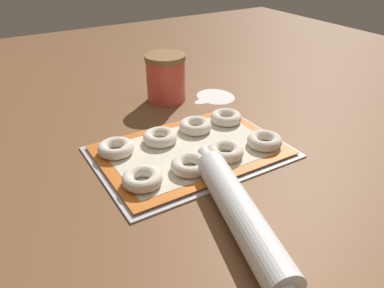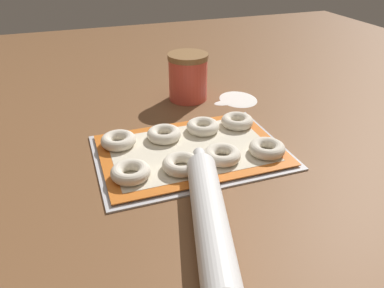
% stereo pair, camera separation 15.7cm
% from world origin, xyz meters
% --- Properties ---
extents(ground_plane, '(2.80, 2.80, 0.00)m').
position_xyz_m(ground_plane, '(0.00, 0.00, 0.00)').
color(ground_plane, brown).
extents(baking_tray, '(0.44, 0.31, 0.01)m').
position_xyz_m(baking_tray, '(0.00, 0.01, 0.00)').
color(baking_tray, silver).
rests_on(baking_tray, ground_plane).
extents(baking_mat, '(0.42, 0.29, 0.00)m').
position_xyz_m(baking_mat, '(0.00, 0.01, 0.01)').
color(baking_mat, orange).
rests_on(baking_mat, baking_tray).
extents(bagel_front_far_left, '(0.08, 0.08, 0.03)m').
position_xyz_m(bagel_front_far_left, '(-0.16, -0.05, 0.02)').
color(bagel_front_far_left, silver).
rests_on(bagel_front_far_left, baking_mat).
extents(bagel_front_mid_left, '(0.08, 0.08, 0.03)m').
position_xyz_m(bagel_front_mid_left, '(-0.05, -0.06, 0.02)').
color(bagel_front_mid_left, silver).
rests_on(bagel_front_mid_left, baking_mat).
extents(bagel_front_mid_right, '(0.08, 0.08, 0.03)m').
position_xyz_m(bagel_front_mid_right, '(0.05, -0.05, 0.02)').
color(bagel_front_mid_right, silver).
rests_on(bagel_front_mid_right, baking_mat).
extents(bagel_front_far_right, '(0.08, 0.08, 0.03)m').
position_xyz_m(bagel_front_far_right, '(0.16, -0.06, 0.02)').
color(bagel_front_far_right, silver).
rests_on(bagel_front_far_right, baking_mat).
extents(bagel_back_far_left, '(0.08, 0.08, 0.03)m').
position_xyz_m(bagel_back_far_left, '(-0.16, 0.09, 0.02)').
color(bagel_back_far_left, silver).
rests_on(bagel_back_far_left, baking_mat).
extents(bagel_back_mid_left, '(0.08, 0.08, 0.03)m').
position_xyz_m(bagel_back_mid_left, '(-0.05, 0.08, 0.02)').
color(bagel_back_mid_left, silver).
rests_on(bagel_back_mid_left, baking_mat).
extents(bagel_back_mid_right, '(0.08, 0.08, 0.03)m').
position_xyz_m(bagel_back_mid_right, '(0.06, 0.09, 0.02)').
color(bagel_back_mid_right, silver).
rests_on(bagel_back_mid_right, baking_mat).
extents(bagel_back_far_right, '(0.08, 0.08, 0.03)m').
position_xyz_m(bagel_back_far_right, '(0.15, 0.09, 0.02)').
color(bagel_back_far_right, silver).
rests_on(bagel_back_far_right, baking_mat).
extents(flour_canister, '(0.12, 0.12, 0.14)m').
position_xyz_m(flour_canister, '(0.10, 0.33, 0.07)').
color(flour_canister, '#DB4C3D').
rests_on(flour_canister, ground_plane).
extents(rolling_pin, '(0.15, 0.43, 0.06)m').
position_xyz_m(rolling_pin, '(-0.06, -0.25, 0.03)').
color(rolling_pin, silver).
rests_on(rolling_pin, ground_plane).
extents(flour_patch_near, '(0.11, 0.13, 0.00)m').
position_xyz_m(flour_patch_near, '(0.25, 0.27, 0.00)').
color(flour_patch_near, white).
rests_on(flour_patch_near, ground_plane).
extents(flour_patch_far, '(0.07, 0.04, 0.00)m').
position_xyz_m(flour_patch_far, '(0.20, 0.26, 0.00)').
color(flour_patch_far, white).
rests_on(flour_patch_far, ground_plane).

